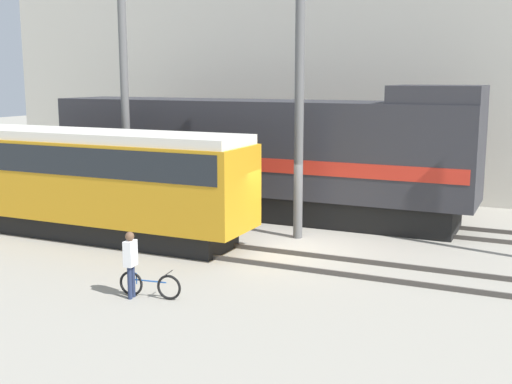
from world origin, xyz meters
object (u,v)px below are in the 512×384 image
at_px(freight_locomotive, 258,155).
at_px(utility_pole_center, 299,97).
at_px(person, 130,258).
at_px(streetcar, 93,177).
at_px(bicycle, 150,285).
at_px(utility_pole_left, 125,110).

xyz_separation_m(freight_locomotive, utility_pole_center, (2.71, -2.77, 2.32)).
bearing_deg(utility_pole_center, person, -101.99).
relative_size(streetcar, bicycle, 6.82).
distance_m(streetcar, utility_pole_left, 3.52).
xyz_separation_m(person, utility_pole_left, (-5.32, 7.28, 3.12)).
relative_size(streetcar, utility_pole_left, 1.36).
height_order(freight_locomotive, person, freight_locomotive).
height_order(freight_locomotive, utility_pole_left, utility_pole_left).
xyz_separation_m(bicycle, person, (-0.40, -0.20, 0.69)).
bearing_deg(person, utility_pole_center, 78.01).
bearing_deg(person, bicycle, 27.08).
distance_m(freight_locomotive, utility_pole_left, 5.30).
bearing_deg(bicycle, freight_locomotive, 99.05).
xyz_separation_m(freight_locomotive, person, (1.17, -10.05, -1.35)).
height_order(freight_locomotive, streetcar, freight_locomotive).
relative_size(streetcar, person, 6.72).
xyz_separation_m(freight_locomotive, streetcar, (-3.54, -5.54, -0.31)).
distance_m(utility_pole_left, utility_pole_center, 6.89).
bearing_deg(utility_pole_left, streetcar, -77.56).
distance_m(freight_locomotive, bicycle, 10.18).
distance_m(bicycle, person, 0.82).
xyz_separation_m(streetcar, utility_pole_left, (-0.61, 2.77, 2.08)).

